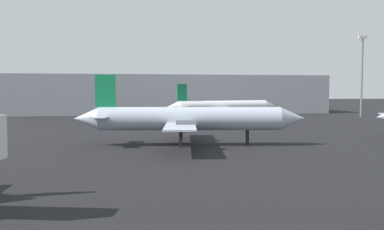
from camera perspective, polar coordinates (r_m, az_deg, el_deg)
The scene contains 4 objects.
airplane_distant at distance 52.65m, azimuth -0.55°, elevation -0.52°, with size 30.00×23.41×9.11m.
airplane_far_left at distance 101.49m, azimuth 4.33°, elevation 1.17°, with size 30.12×17.35×8.61m.
light_mast_right at distance 117.92m, azimuth 22.62°, elevation 5.60°, with size 2.40×0.50×21.51m.
terminal_building at distance 127.88m, azimuth -3.27°, elevation 2.90°, with size 96.76×21.08×11.66m, color #999EA3.
Camera 1 is at (-4.69, -7.78, 7.16)m, focal length 38.23 mm.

